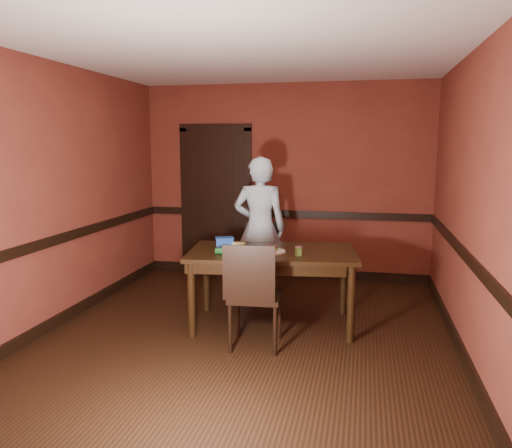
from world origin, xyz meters
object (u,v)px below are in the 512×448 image
at_px(chair_far, 254,262).
at_px(food_tub, 225,241).
at_px(chair_near, 256,294).
at_px(sauce_jar, 299,251).
at_px(dining_table, 272,288).
at_px(person, 260,228).
at_px(sandwich_plate, 272,251).
at_px(cheese_saucer, 239,246).

relative_size(chair_far, food_tub, 4.02).
xyz_separation_m(chair_near, sauce_jar, (0.34, 0.40, 0.34)).
bearing_deg(food_tub, dining_table, -37.38).
bearing_deg(person, chair_far, 62.14).
relative_size(sandwich_plate, cheese_saucer, 1.57).
distance_m(chair_near, sandwich_plate, 0.57).
bearing_deg(food_tub, sandwich_plate, -45.05).
relative_size(sauce_jar, cheese_saucer, 0.51).
relative_size(dining_table, person, 0.98).
distance_m(chair_far, cheese_saucer, 0.84).
bearing_deg(food_tub, chair_near, -75.44).
bearing_deg(chair_far, cheese_saucer, -107.76).
bearing_deg(person, sandwich_plate, 100.52).
relative_size(dining_table, food_tub, 7.40).
height_order(sauce_jar, cheese_saucer, sauce_jar).
bearing_deg(chair_far, dining_table, -83.45).
bearing_deg(chair_near, food_tub, -59.66).
relative_size(chair_near, cheese_saucer, 5.76).
bearing_deg(dining_table, cheese_saucer, 163.82).
bearing_deg(sauce_jar, person, 119.41).
xyz_separation_m(dining_table, chair_far, (-0.37, 0.82, 0.06)).
relative_size(person, sandwich_plate, 6.33).
relative_size(cheese_saucer, food_tub, 0.76).
bearing_deg(sauce_jar, chair_far, 123.79).
height_order(chair_near, sandwich_plate, chair_near).
bearing_deg(food_tub, chair_far, 53.88).
height_order(sandwich_plate, sauce_jar, sauce_jar).
distance_m(sandwich_plate, sauce_jar, 0.29).
bearing_deg(sandwich_plate, cheese_saucer, 158.81).
distance_m(dining_table, food_tub, 0.73).
bearing_deg(chair_far, person, 52.21).
height_order(person, food_tub, person).
bearing_deg(sandwich_plate, chair_near, -97.53).
xyz_separation_m(chair_far, sauce_jar, (0.66, -0.99, 0.38)).
relative_size(chair_near, sauce_jar, 11.20).
relative_size(chair_near, food_tub, 4.37).
relative_size(chair_far, sandwich_plate, 3.38).
xyz_separation_m(person, sauce_jar, (0.62, -1.10, -0.02)).
bearing_deg(sauce_jar, food_tub, 157.90).
xyz_separation_m(person, cheese_saucer, (-0.04, -0.88, -0.05)).
bearing_deg(person, sauce_jar, 111.58).
distance_m(sandwich_plate, food_tub, 0.63).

